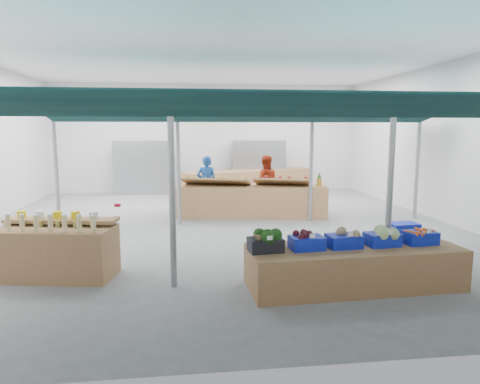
# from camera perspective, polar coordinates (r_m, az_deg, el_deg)

# --- Properties ---
(floor) EXTENTS (13.00, 13.00, 0.00)m
(floor) POSITION_cam_1_polar(r_m,az_deg,el_deg) (10.83, -2.80, -4.72)
(floor) COLOR slate
(floor) RESTS_ON ground
(hall) EXTENTS (13.00, 13.00, 13.00)m
(hall) POSITION_cam_1_polar(r_m,az_deg,el_deg) (11.99, -3.40, 9.28)
(hall) COLOR silver
(hall) RESTS_ON ground
(pole_grid) EXTENTS (10.00, 4.60, 3.00)m
(pole_grid) POSITION_cam_1_polar(r_m,az_deg,el_deg) (8.92, 2.76, 4.26)
(pole_grid) COLOR gray
(pole_grid) RESTS_ON floor
(awnings) EXTENTS (9.50, 7.08, 0.30)m
(awnings) POSITION_cam_1_polar(r_m,az_deg,el_deg) (8.91, 2.80, 10.48)
(awnings) COLOR black
(awnings) RESTS_ON pole_grid
(back_shelving_left) EXTENTS (2.00, 0.50, 2.00)m
(back_shelving_left) POSITION_cam_1_polar(r_m,az_deg,el_deg) (16.68, -12.96, 3.16)
(back_shelving_left) COLOR #B23F33
(back_shelving_left) RESTS_ON floor
(back_shelving_right) EXTENTS (2.00, 0.50, 2.00)m
(back_shelving_right) POSITION_cam_1_polar(r_m,az_deg,el_deg) (16.81, 2.50, 3.40)
(back_shelving_right) COLOR #B23F33
(back_shelving_right) RESTS_ON floor
(bottle_shelf) EXTENTS (2.02, 1.43, 1.12)m
(bottle_shelf) POSITION_cam_1_polar(r_m,az_deg,el_deg) (7.80, -23.24, -7.11)
(bottle_shelf) COLOR brown
(bottle_shelf) RESTS_ON floor
(veg_counter) EXTENTS (3.35, 1.27, 0.64)m
(veg_counter) POSITION_cam_1_polar(r_m,az_deg,el_deg) (7.01, 14.91, -9.60)
(veg_counter) COLOR brown
(veg_counter) RESTS_ON floor
(fruit_counter) EXTENTS (4.26, 1.58, 0.89)m
(fruit_counter) POSITION_cam_1_polar(r_m,az_deg,el_deg) (12.06, 1.51, -1.21)
(fruit_counter) COLOR brown
(fruit_counter) RESTS_ON floor
(far_counter) EXTENTS (5.07, 2.73, 0.91)m
(far_counter) POSITION_cam_1_polar(r_m,az_deg,el_deg) (16.34, 1.09, 1.34)
(far_counter) COLOR brown
(far_counter) RESTS_ON floor
(crate_stack) EXTENTS (0.57, 0.42, 0.64)m
(crate_stack) POSITION_cam_1_polar(r_m,az_deg,el_deg) (8.98, 20.87, -5.90)
(crate_stack) COLOR #0F21AB
(crate_stack) RESTS_ON floor
(vendor_left) EXTENTS (0.66, 0.48, 1.66)m
(vendor_left) POSITION_cam_1_polar(r_m,az_deg,el_deg) (12.97, -4.45, 1.17)
(vendor_left) COLOR #164493
(vendor_left) RESTS_ON floor
(vendor_right) EXTENTS (0.89, 0.74, 1.66)m
(vendor_right) POSITION_cam_1_polar(r_m,az_deg,el_deg) (13.17, 3.40, 1.29)
(vendor_right) COLOR #9B2A13
(vendor_right) RESTS_ON floor
(crate_broccoli) EXTENTS (0.53, 0.43, 0.35)m
(crate_broccoli) POSITION_cam_1_polar(r_m,az_deg,el_deg) (6.42, 3.42, -6.53)
(crate_broccoli) COLOR black
(crate_broccoli) RESTS_ON veg_counter
(crate_beets) EXTENTS (0.53, 0.43, 0.29)m
(crate_beets) POSITION_cam_1_polar(r_m,az_deg,el_deg) (6.60, 8.88, -6.43)
(crate_beets) COLOR #0F21AB
(crate_beets) RESTS_ON veg_counter
(crate_celeriac) EXTENTS (0.53, 0.43, 0.31)m
(crate_celeriac) POSITION_cam_1_polar(r_m,az_deg,el_deg) (6.81, 13.65, -6.01)
(crate_celeriac) COLOR #0F21AB
(crate_celeriac) RESTS_ON veg_counter
(crate_cabbage) EXTENTS (0.53, 0.43, 0.35)m
(crate_cabbage) POSITION_cam_1_polar(r_m,az_deg,el_deg) (7.08, 18.44, -5.54)
(crate_cabbage) COLOR #0F21AB
(crate_cabbage) RESTS_ON veg_counter
(crate_carrots) EXTENTS (0.53, 0.43, 0.29)m
(crate_carrots) POSITION_cam_1_polar(r_m,az_deg,el_deg) (7.41, 22.81, -5.52)
(crate_carrots) COLOR #0F21AB
(crate_carrots) RESTS_ON veg_counter
(sparrow) EXTENTS (0.12, 0.09, 0.11)m
(sparrow) POSITION_cam_1_polar(r_m,az_deg,el_deg) (6.26, 2.35, -6.07)
(sparrow) COLOR brown
(sparrow) RESTS_ON crate_broccoli
(pole_ribbon) EXTENTS (0.12, 0.12, 0.28)m
(pole_ribbon) POSITION_cam_1_polar(r_m,az_deg,el_deg) (7.98, -16.02, -1.85)
(pole_ribbon) COLOR #B90C29
(pole_ribbon) RESTS_ON pole_grid
(apple_heap_yellow) EXTENTS (2.02, 1.22, 0.27)m
(apple_heap_yellow) POSITION_cam_1_polar(r_m,az_deg,el_deg) (11.91, -3.25, 1.63)
(apple_heap_yellow) COLOR #997247
(apple_heap_yellow) RESTS_ON fruit_counter
(apple_heap_red) EXTENTS (1.64, 1.10, 0.27)m
(apple_heap_red) POSITION_cam_1_polar(r_m,az_deg,el_deg) (11.90, 5.58, 1.60)
(apple_heap_red) COLOR #997247
(apple_heap_red) RESTS_ON fruit_counter
(pineapple) EXTENTS (0.14, 0.14, 0.39)m
(pineapple) POSITION_cam_1_polar(r_m,az_deg,el_deg) (12.02, 10.52, 1.64)
(pineapple) COLOR #8C6019
(pineapple) RESTS_ON fruit_counter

